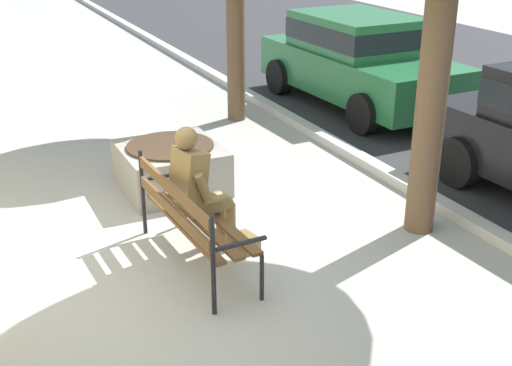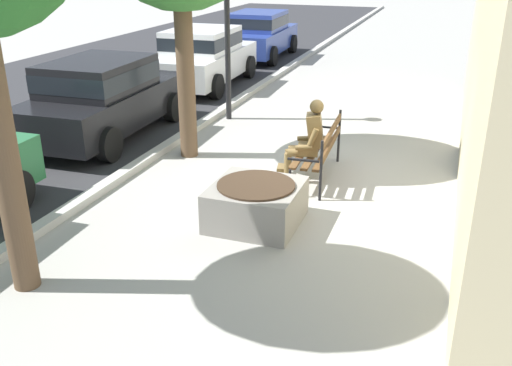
{
  "view_description": "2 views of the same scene",
  "coord_description": "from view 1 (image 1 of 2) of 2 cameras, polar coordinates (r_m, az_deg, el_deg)",
  "views": [
    {
      "loc": [
        5.61,
        -2.1,
        3.31
      ],
      "look_at": [
        0.07,
        0.52,
        0.75
      ],
      "focal_mm": 47.18,
      "sensor_mm": 36.0,
      "label": 1
    },
    {
      "loc": [
        -8.48,
        -2.1,
        3.54
      ],
      "look_at": [
        -1.83,
        0.26,
        0.6
      ],
      "focal_mm": 39.69,
      "sensor_mm": 36.0,
      "label": 2
    }
  ],
  "objects": [
    {
      "name": "curb_stone",
      "position": [
        8.19,
        15.03,
        -1.53
      ],
      "size": [
        60.0,
        0.2,
        0.12
      ],
      "primitive_type": "cube",
      "color": "#B2AFA8",
      "rests_on": "ground"
    },
    {
      "name": "parked_car_green",
      "position": [
        11.94,
        8.67,
        10.48
      ],
      "size": [
        4.16,
        2.03,
        1.56
      ],
      "color": "#236638",
      "rests_on": "ground"
    },
    {
      "name": "park_bench",
      "position": [
        6.47,
        -5.67,
        -2.74
      ],
      "size": [
        1.82,
        0.63,
        0.95
      ],
      "color": "brown",
      "rests_on": "ground"
    },
    {
      "name": "concrete_planter",
      "position": [
        8.37,
        -7.2,
        1.34
      ],
      "size": [
        1.19,
        1.19,
        0.59
      ],
      "color": "gray",
      "rests_on": "ground"
    },
    {
      "name": "bronze_statue_seated",
      "position": [
        6.65,
        -4.54,
        -0.81
      ],
      "size": [
        0.6,
        0.85,
        1.37
      ],
      "color": "brown",
      "rests_on": "ground"
    },
    {
      "name": "ground_plane",
      "position": [
        6.84,
        -4.21,
        -6.31
      ],
      "size": [
        80.0,
        80.0,
        0.0
      ],
      "primitive_type": "plane",
      "color": "#9E9B93"
    }
  ]
}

